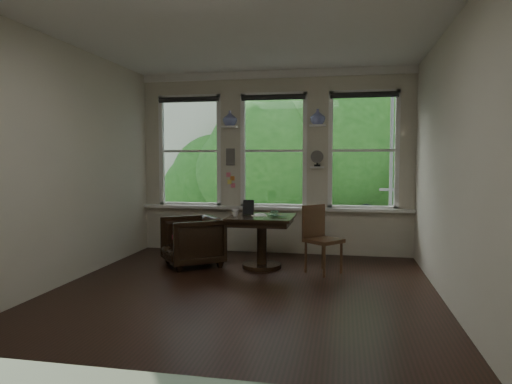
% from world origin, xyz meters
% --- Properties ---
extents(ground, '(4.50, 4.50, 0.00)m').
position_xyz_m(ground, '(0.00, 0.00, 0.00)').
color(ground, black).
rests_on(ground, ground).
extents(ceiling, '(4.50, 4.50, 0.00)m').
position_xyz_m(ceiling, '(0.00, 0.00, 3.00)').
color(ceiling, silver).
rests_on(ceiling, ground).
extents(wall_back, '(4.50, 0.00, 4.50)m').
position_xyz_m(wall_back, '(0.00, 2.25, 1.50)').
color(wall_back, beige).
rests_on(wall_back, ground).
extents(wall_front, '(4.50, 0.00, 4.50)m').
position_xyz_m(wall_front, '(0.00, -2.25, 1.50)').
color(wall_front, beige).
rests_on(wall_front, ground).
extents(wall_left, '(0.00, 4.50, 4.50)m').
position_xyz_m(wall_left, '(-2.25, 0.00, 1.50)').
color(wall_left, beige).
rests_on(wall_left, ground).
extents(wall_right, '(0.00, 4.50, 4.50)m').
position_xyz_m(wall_right, '(2.25, 0.00, 1.50)').
color(wall_right, beige).
rests_on(wall_right, ground).
extents(window_left, '(1.10, 0.12, 1.90)m').
position_xyz_m(window_left, '(-1.45, 2.25, 1.70)').
color(window_left, white).
rests_on(window_left, ground).
extents(window_center, '(1.10, 0.12, 1.90)m').
position_xyz_m(window_center, '(0.00, 2.25, 1.70)').
color(window_center, white).
rests_on(window_center, ground).
extents(window_right, '(1.10, 0.12, 1.90)m').
position_xyz_m(window_right, '(1.45, 2.25, 1.70)').
color(window_right, white).
rests_on(window_right, ground).
extents(shelf_left, '(0.26, 0.16, 0.03)m').
position_xyz_m(shelf_left, '(-0.72, 2.15, 2.10)').
color(shelf_left, white).
rests_on(shelf_left, ground).
extents(shelf_right, '(0.26, 0.16, 0.03)m').
position_xyz_m(shelf_right, '(0.72, 2.15, 2.10)').
color(shelf_right, white).
rests_on(shelf_right, ground).
extents(intercom, '(0.14, 0.06, 0.28)m').
position_xyz_m(intercom, '(-0.72, 2.18, 1.60)').
color(intercom, '#59544F').
rests_on(intercom, ground).
extents(sticky_notes, '(0.16, 0.01, 0.24)m').
position_xyz_m(sticky_notes, '(-0.72, 2.19, 1.25)').
color(sticky_notes, pink).
rests_on(sticky_notes, ground).
extents(desk_fan, '(0.20, 0.20, 0.24)m').
position_xyz_m(desk_fan, '(0.72, 2.13, 1.53)').
color(desk_fan, '#59544F').
rests_on(desk_fan, ground).
extents(vase_left, '(0.24, 0.24, 0.25)m').
position_xyz_m(vase_left, '(-0.72, 2.15, 2.24)').
color(vase_left, silver).
rests_on(vase_left, shelf_left).
extents(vase_right, '(0.24, 0.24, 0.25)m').
position_xyz_m(vase_right, '(0.72, 2.15, 2.24)').
color(vase_right, silver).
rests_on(vase_right, shelf_right).
extents(table, '(0.90, 0.90, 0.75)m').
position_xyz_m(table, '(0.01, 1.09, 0.38)').
color(table, black).
rests_on(table, ground).
extents(armchair_left, '(1.10, 1.09, 0.72)m').
position_xyz_m(armchair_left, '(-1.02, 1.03, 0.36)').
color(armchair_left, black).
rests_on(armchair_left, ground).
extents(cushion_red, '(0.45, 0.45, 0.06)m').
position_xyz_m(cushion_red, '(-1.02, 1.03, 0.45)').
color(cushion_red, maroon).
rests_on(cushion_red, armchair_left).
extents(side_chair_right, '(0.59, 0.59, 0.92)m').
position_xyz_m(side_chair_right, '(0.89, 0.95, 0.46)').
color(side_chair_right, '#432518').
rests_on(side_chair_right, ground).
extents(laptop, '(0.35, 0.32, 0.02)m').
position_xyz_m(laptop, '(0.23, 0.95, 0.76)').
color(laptop, black).
rests_on(laptop, table).
extents(mug, '(0.11, 0.11, 0.10)m').
position_xyz_m(mug, '(-0.35, 0.97, 0.80)').
color(mug, white).
rests_on(mug, table).
extents(drinking_glass, '(0.12, 0.12, 0.09)m').
position_xyz_m(drinking_glass, '(0.21, 1.00, 0.79)').
color(drinking_glass, white).
rests_on(drinking_glass, table).
extents(tablet, '(0.16, 0.08, 0.22)m').
position_xyz_m(tablet, '(-0.21, 1.17, 0.86)').
color(tablet, black).
rests_on(tablet, table).
extents(papers, '(0.31, 0.36, 0.00)m').
position_xyz_m(papers, '(-0.06, 1.18, 0.75)').
color(papers, silver).
rests_on(papers, table).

